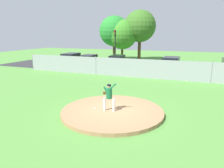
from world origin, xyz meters
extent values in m
plane|color=#4C8438|center=(0.00, 6.00, 0.00)|extent=(80.00, 80.00, 0.00)
cube|color=#2B2B2D|center=(0.00, 14.50, 0.00)|extent=(44.00, 7.00, 0.01)
cylinder|color=#99704C|center=(0.00, 0.00, 0.10)|extent=(5.65, 5.65, 0.19)
cylinder|color=silver|center=(-0.36, -0.24, 0.55)|extent=(0.13, 0.13, 0.71)
cylinder|color=silver|center=(0.15, -0.16, 0.55)|extent=(0.13, 0.13, 0.71)
cylinder|color=#145933|center=(-0.11, -0.20, 1.18)|extent=(0.32, 0.32, 0.57)
cylinder|color=#145933|center=(0.07, -0.20, 1.57)|extent=(0.45, 0.15, 0.42)
cylinder|color=#145933|center=(-0.29, -0.20, 1.33)|extent=(0.29, 0.13, 0.46)
ellipsoid|color=#4C2D14|center=(-0.41, -0.15, 1.16)|extent=(0.20, 0.12, 0.18)
sphere|color=tan|center=(-0.11, -0.20, 1.57)|extent=(0.20, 0.20, 0.20)
cylinder|color=black|center=(-0.11, -0.20, 1.64)|extent=(0.21, 0.21, 0.09)
sphere|color=white|center=(-0.93, -0.30, 0.23)|extent=(0.07, 0.07, 0.07)
cube|color=gray|center=(0.00, 10.00, 0.94)|extent=(28.43, 0.03, 1.89)
cylinder|color=slate|center=(-14.22, 10.00, 0.99)|extent=(0.07, 0.07, 1.99)
cylinder|color=slate|center=(-5.69, 10.00, 0.99)|extent=(0.07, 0.07, 1.99)
cylinder|color=slate|center=(5.69, 10.00, 0.99)|extent=(0.07, 0.07, 1.99)
cube|color=#146066|center=(1.78, 14.48, 0.67)|extent=(2.01, 4.35, 0.70)
cube|color=black|center=(1.78, 14.48, 1.37)|extent=(1.80, 2.42, 0.72)
cylinder|color=black|center=(1.83, 15.81, 0.32)|extent=(1.94, 0.71, 0.64)
cylinder|color=black|center=(1.73, 13.15, 0.32)|extent=(1.94, 0.71, 0.64)
cube|color=#B7BABF|center=(-8.86, 14.57, 0.66)|extent=(1.92, 4.30, 0.69)
cube|color=black|center=(-8.86, 14.57, 1.32)|extent=(1.69, 2.40, 0.62)
cylinder|color=black|center=(-8.92, 15.88, 0.32)|extent=(1.81, 0.72, 0.64)
cylinder|color=black|center=(-8.79, 13.26, 0.32)|extent=(1.81, 0.72, 0.64)
cube|color=slate|center=(-11.80, 14.83, 0.70)|extent=(2.03, 4.82, 0.75)
cube|color=black|center=(-11.80, 14.83, 1.39)|extent=(1.82, 2.67, 0.64)
cylinder|color=black|center=(-11.85, 16.31, 0.32)|extent=(1.97, 0.70, 0.64)
cylinder|color=black|center=(-11.76, 13.35, 0.32)|extent=(1.97, 0.70, 0.64)
cube|color=#232328|center=(-4.95, 14.81, 0.65)|extent=(1.95, 4.44, 0.66)
cube|color=black|center=(-4.95, 14.81, 1.32)|extent=(1.71, 2.48, 0.69)
cylinder|color=black|center=(-5.03, 16.16, 0.32)|extent=(1.80, 0.74, 0.64)
cylinder|color=black|center=(-4.88, 13.46, 0.32)|extent=(1.80, 0.74, 0.64)
cylinder|color=black|center=(-6.79, 19.11, 2.44)|extent=(0.14, 0.14, 4.87)
cube|color=black|center=(-6.79, 18.93, 4.42)|extent=(0.28, 0.24, 0.90)
sphere|color=red|center=(-6.79, 18.81, 4.69)|extent=(0.18, 0.18, 0.18)
sphere|color=orange|center=(-6.79, 18.81, 4.42)|extent=(0.18, 0.18, 0.18)
sphere|color=green|center=(-6.79, 18.81, 4.15)|extent=(0.18, 0.18, 0.18)
cylinder|color=#4C331E|center=(-8.46, 23.28, 1.51)|extent=(0.50, 0.50, 3.02)
sphere|color=#237A29|center=(-8.46, 23.28, 4.78)|extent=(5.02, 5.02, 5.02)
cylinder|color=#4C331E|center=(-6.99, 23.08, 1.27)|extent=(0.37, 0.37, 2.54)
sphere|color=#377C23|center=(-6.99, 23.08, 4.22)|extent=(4.80, 4.80, 4.80)
cylinder|color=#4C331E|center=(-4.34, 24.20, 1.88)|extent=(0.51, 0.51, 3.76)
sphere|color=#346320|center=(-4.34, 24.20, 5.56)|extent=(5.16, 5.16, 5.16)
camera|label=1|loc=(3.84, -10.13, 4.28)|focal=33.18mm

